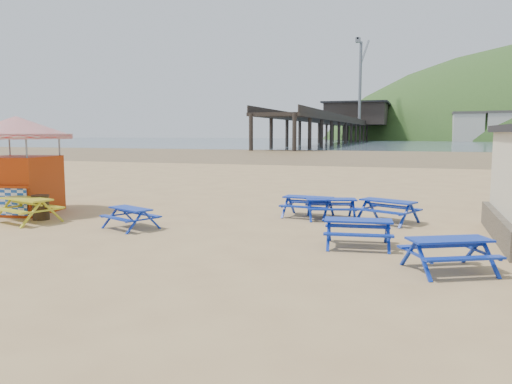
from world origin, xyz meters
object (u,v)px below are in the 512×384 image
(picnic_table_blue_a, at_px, (308,207))
(picnic_table_blue_b, at_px, (388,211))
(ice_cream_kiosk, at_px, (18,152))
(picnic_table_yellow, at_px, (27,210))
(litter_bin, at_px, (41,207))

(picnic_table_blue_a, bearing_deg, picnic_table_blue_b, -1.01)
(picnic_table_blue_b, bearing_deg, ice_cream_kiosk, -146.06)
(picnic_table_yellow, distance_m, litter_bin, 0.53)
(picnic_table_blue_a, relative_size, litter_bin, 2.15)
(picnic_table_yellow, relative_size, ice_cream_kiosk, 0.50)
(picnic_table_blue_a, distance_m, picnic_table_yellow, 9.43)
(picnic_table_yellow, bearing_deg, ice_cream_kiosk, 154.44)
(picnic_table_blue_b, xyz_separation_m, litter_bin, (-11.21, -3.07, 0.06))
(picnic_table_blue_a, xyz_separation_m, picnic_table_blue_b, (2.72, -0.30, 0.01))
(picnic_table_blue_b, distance_m, ice_cream_kiosk, 13.31)
(litter_bin, bearing_deg, ice_cream_kiosk, 150.63)
(picnic_table_blue_b, xyz_separation_m, picnic_table_yellow, (-11.31, -3.59, 0.03))
(picnic_table_yellow, xyz_separation_m, ice_cream_kiosk, (-1.71, 1.54, 1.82))
(picnic_table_blue_b, height_order, ice_cream_kiosk, ice_cream_kiosk)
(picnic_table_blue_b, height_order, picnic_table_yellow, picnic_table_yellow)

